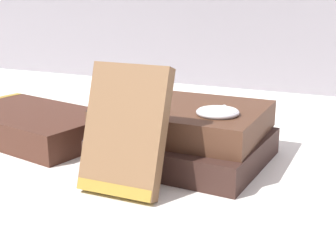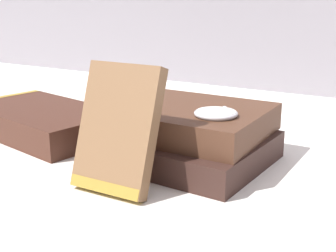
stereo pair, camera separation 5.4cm
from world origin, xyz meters
name	(u,v)px [view 1 (the left image)]	position (x,y,z in m)	size (l,w,h in m)	color
ground_plane	(132,164)	(0.00, 0.00, 0.00)	(3.00, 3.00, 0.00)	white
book_flat_bottom	(181,146)	(0.05, 0.04, 0.02)	(0.20, 0.18, 0.03)	#331E19
book_flat_top	(181,118)	(0.04, 0.05, 0.05)	(0.19, 0.16, 0.03)	#4C2D1E
book_side_left	(29,124)	(-0.19, 0.04, 0.02)	(0.25, 0.18, 0.04)	#422319
book_leaning_front	(125,135)	(0.03, -0.07, 0.06)	(0.09, 0.06, 0.13)	brown
pocket_watch	(218,112)	(0.10, 0.02, 0.07)	(0.05, 0.05, 0.01)	silver
reading_glasses	(181,123)	(-0.01, 0.19, 0.00)	(0.11, 0.07, 0.00)	#4C3828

